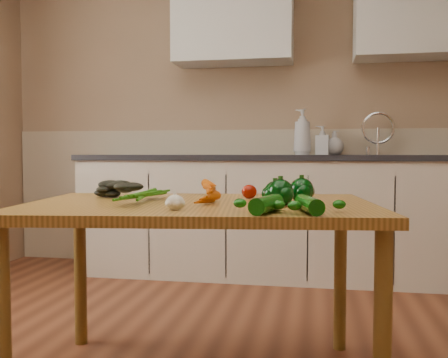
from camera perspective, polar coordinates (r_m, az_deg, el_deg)
room at (r=1.78m, az=-7.21°, el=13.75°), size 4.04×5.04×2.64m
counter_run at (r=3.73m, az=5.47°, el=-4.06°), size 2.84×0.64×1.14m
upper_cabinets at (r=3.95m, az=10.32°, el=18.15°), size 2.15×0.35×0.70m
table at (r=1.97m, az=-2.76°, el=-5.02°), size 1.44×1.03×0.72m
soap_bottle_a at (r=3.80m, az=8.94°, el=5.34°), size 0.19×0.19×0.34m
soap_bottle_b at (r=3.80m, az=11.18°, el=4.37°), size 0.11×0.11×0.22m
soap_bottle_c at (r=3.86m, az=12.51°, el=4.06°), size 0.18×0.18×0.18m
carrot_bunch at (r=1.97m, az=-4.19°, el=-1.69°), size 0.27×0.22×0.07m
leafy_greens at (r=2.21m, az=-11.84°, el=-0.85°), size 0.19×0.17×0.10m
garlic_bulb at (r=1.70m, az=-5.62°, el=-2.69°), size 0.06×0.06×0.05m
pepper_a at (r=1.89m, az=5.87°, el=-1.59°), size 0.09×0.09×0.09m
pepper_b at (r=1.98m, az=8.86°, el=-1.29°), size 0.10×0.10×0.10m
pepper_c at (r=1.83m, az=6.48°, el=-1.59°), size 0.10×0.10×0.10m
tomato_a at (r=2.12m, az=2.90°, el=-1.45°), size 0.07×0.07×0.06m
tomato_b at (r=2.13m, az=6.54°, el=-1.24°), size 0.08×0.08×0.07m
tomato_c at (r=2.07m, az=8.86°, el=-1.55°), size 0.07×0.07×0.06m
zucchini_a at (r=1.64m, az=9.70°, el=-2.90°), size 0.10×0.21×0.05m
zucchini_b at (r=1.62m, az=4.89°, el=-2.90°), size 0.10×0.20×0.06m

